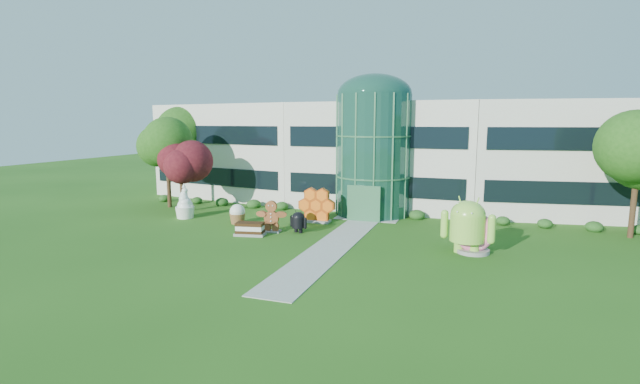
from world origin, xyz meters
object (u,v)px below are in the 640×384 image
(android_green, at_px, (468,222))
(gingerbread, at_px, (271,216))
(donut, at_px, (474,232))
(android_black, at_px, (298,220))

(android_green, distance_m, gingerbread, 13.12)
(donut, bearing_deg, android_green, -157.10)
(android_green, bearing_deg, android_black, -176.72)
(android_green, bearing_deg, donut, 40.54)
(donut, xyz_separation_m, gingerbread, (-13.43, 0.75, -0.11))
(gingerbread, bearing_deg, android_black, 5.14)
(android_black, distance_m, donut, 11.65)
(android_green, height_order, donut, android_green)
(android_green, xyz_separation_m, android_black, (-11.23, 1.40, -0.99))
(android_green, relative_size, android_black, 2.15)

